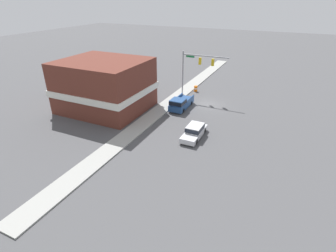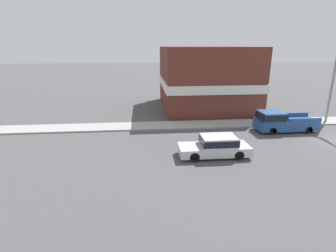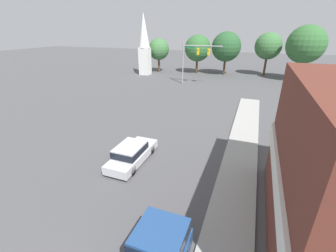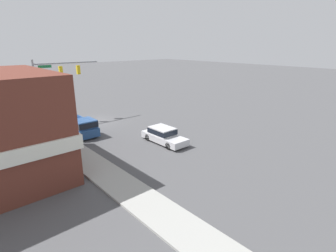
# 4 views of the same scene
# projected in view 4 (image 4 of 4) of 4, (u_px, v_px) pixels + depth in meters

# --- Properties ---
(ground_plane) EXTENTS (200.00, 200.00, 0.00)m
(ground_plane) POSITION_uv_depth(u_px,v_px,m) (95.00, 122.00, 31.36)
(ground_plane) COLOR #4C4C4F
(sidewalk_curb) EXTENTS (2.40, 60.00, 0.14)m
(sidewalk_curb) POSITION_uv_depth(u_px,v_px,m) (46.00, 131.00, 27.72)
(sidewalk_curb) COLOR #9E9E99
(sidewalk_curb) RESTS_ON ground
(near_signal_assembly) EXTENTS (7.49, 0.49, 7.34)m
(near_signal_assembly) POSITION_uv_depth(u_px,v_px,m) (56.00, 77.00, 29.50)
(near_signal_assembly) COLOR gray
(near_signal_assembly) RESTS_ON ground
(car_lead) EXTENTS (1.82, 4.83, 1.44)m
(car_lead) POSITION_uv_depth(u_px,v_px,m) (163.00, 135.00, 24.53)
(car_lead) COLOR black
(car_lead) RESTS_ON ground
(pickup_truck_parked) EXTENTS (2.04, 5.24, 1.79)m
(pickup_truck_parked) POSITION_uv_depth(u_px,v_px,m) (81.00, 127.00, 26.55)
(pickup_truck_parked) COLOR black
(pickup_truck_parked) RESTS_ON ground
(construction_barrel) EXTENTS (0.60, 0.60, 1.00)m
(construction_barrel) POSITION_uv_depth(u_px,v_px,m) (47.00, 115.00, 32.28)
(construction_barrel) COLOR orange
(construction_barrel) RESTS_ON ground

